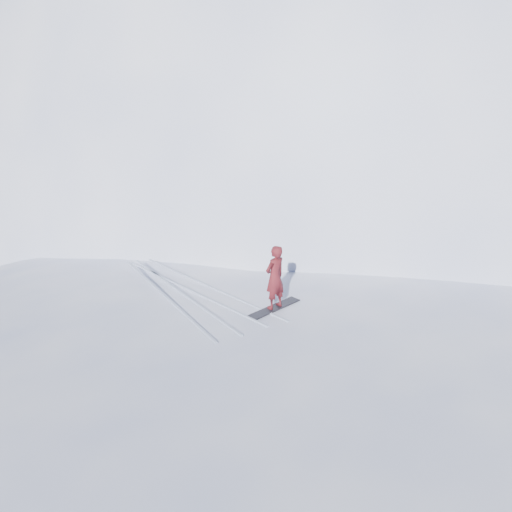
{
  "coord_description": "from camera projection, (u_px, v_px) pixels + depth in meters",
  "views": [
    {
      "loc": [
        -5.68,
        -6.25,
        8.04
      ],
      "look_at": [
        0.15,
        4.67,
        3.5
      ],
      "focal_mm": 35.0,
      "sensor_mm": 36.0,
      "label": 1
    }
  ],
  "objects": [
    {
      "name": "peak_shoulder",
      "position": [
        279.0,
        209.0,
        31.44
      ],
      "size": [
        28.0,
        24.0,
        18.0
      ],
      "primitive_type": "ellipsoid",
      "color": "white",
      "rests_on": "ground"
    },
    {
      "name": "summit_peak",
      "position": [
        366.0,
        176.0,
        41.72
      ],
      "size": [
        60.0,
        56.0,
        56.0
      ],
      "primitive_type": "ellipsoid",
      "color": "white",
      "rests_on": "ground"
    },
    {
      "name": "board_tracks",
      "position": [
        186.0,
        290.0,
        13.74
      ],
      "size": [
        2.44,
        5.99,
        0.04
      ],
      "color": "silver",
      "rests_on": "ground"
    },
    {
      "name": "near_ridge",
      "position": [
        313.0,
        392.0,
        13.38
      ],
      "size": [
        36.0,
        28.0,
        4.8
      ],
      "primitive_type": "ellipsoid",
      "color": "white",
      "rests_on": "ground"
    },
    {
      "name": "wind_bumps",
      "position": [
        280.0,
        430.0,
        11.96
      ],
      "size": [
        16.0,
        14.4,
        1.0
      ],
      "color": "white",
      "rests_on": "ground"
    },
    {
      "name": "snowboard",
      "position": [
        274.0,
        308.0,
        12.73
      ],
      "size": [
        1.65,
        0.73,
        0.03
      ],
      "primitive_type": "cube",
      "rotation": [
        0.0,
        0.0,
        0.28
      ],
      "color": "black",
      "rests_on": "near_ridge"
    },
    {
      "name": "ground",
      "position": [
        354.0,
        481.0,
        10.46
      ],
      "size": [
        400.0,
        400.0,
        0.0
      ],
      "primitive_type": "plane",
      "color": "white",
      "rests_on": "ground"
    },
    {
      "name": "snowboarder",
      "position": [
        275.0,
        277.0,
        12.44
      ],
      "size": [
        0.69,
        0.55,
        1.66
      ],
      "primitive_type": "imported",
      "rotation": [
        0.0,
        0.0,
        3.42
      ],
      "color": "maroon",
      "rests_on": "snowboard"
    }
  ]
}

